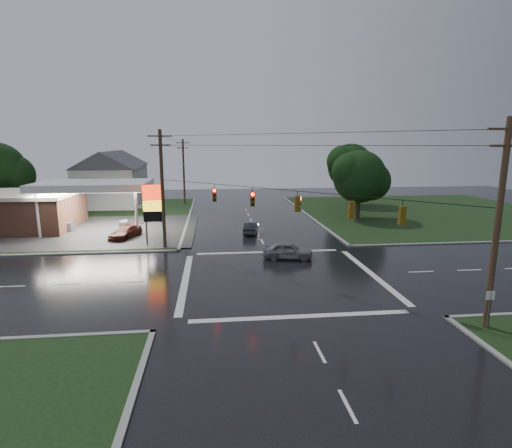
{
  "coord_description": "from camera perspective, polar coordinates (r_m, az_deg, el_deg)",
  "views": [
    {
      "loc": [
        -4.88,
        -27.93,
        9.67
      ],
      "look_at": [
        -1.27,
        5.2,
        3.0
      ],
      "focal_mm": 28.0,
      "sensor_mm": 36.0,
      "label": 1
    }
  ],
  "objects": [
    {
      "name": "traffic_signals",
      "position": [
        28.51,
        3.73,
        4.87
      ],
      "size": [
        26.87,
        26.87,
        1.47
      ],
      "color": "black",
      "rests_on": "ground"
    },
    {
      "name": "utility_pole_n",
      "position": [
        66.22,
        -10.29,
        7.5
      ],
      "size": [
        2.2,
        0.32,
        10.5
      ],
      "color": "#382619",
      "rests_on": "ground"
    },
    {
      "name": "utility_pole_nw",
      "position": [
        37.92,
        -13.23,
        5.04
      ],
      "size": [
        2.2,
        0.32,
        11.0
      ],
      "color": "#382619",
      "rests_on": "ground"
    },
    {
      "name": "car_north",
      "position": [
        43.91,
        -0.75,
        -0.55
      ],
      "size": [
        2.06,
        4.06,
        1.28
      ],
      "primitive_type": "imported",
      "rotation": [
        0.0,
        0.0,
        2.95
      ],
      "color": "black",
      "rests_on": "ground"
    },
    {
      "name": "house_near",
      "position": [
        66.13,
        -20.37,
        6.05
      ],
      "size": [
        11.05,
        8.48,
        8.6
      ],
      "color": "silver",
      "rests_on": "ground"
    },
    {
      "name": "pylon_sign",
      "position": [
        39.25,
        -14.4,
        2.67
      ],
      "size": [
        2.0,
        0.35,
        6.0
      ],
      "color": "#59595E",
      "rests_on": "ground"
    },
    {
      "name": "car_pump",
      "position": [
        43.86,
        -18.14,
        -1.12
      ],
      "size": [
        3.36,
        4.86,
        1.31
      ],
      "primitive_type": "imported",
      "rotation": [
        0.0,
        0.0,
        -0.38
      ],
      "color": "#4E1B11",
      "rests_on": "ground"
    },
    {
      "name": "grass_nw",
      "position": [
        58.71,
        -27.2,
        0.62
      ],
      "size": [
        36.0,
        36.0,
        0.08
      ],
      "primitive_type": "cube",
      "color": "black",
      "rests_on": "ground"
    },
    {
      "name": "ground",
      "position": [
        29.95,
        3.53,
        -7.54
      ],
      "size": [
        120.0,
        120.0,
        0.0
      ],
      "primitive_type": "plane",
      "color": "black",
      "rests_on": "ground"
    },
    {
      "name": "tree_ne_near",
      "position": [
        53.58,
        14.7,
        6.55
      ],
      "size": [
        7.99,
        6.8,
        8.98
      ],
      "color": "black",
      "rests_on": "ground"
    },
    {
      "name": "tree_ne_far",
      "position": [
        65.82,
        13.49,
        7.97
      ],
      "size": [
        8.46,
        7.2,
        9.8
      ],
      "color": "black",
      "rests_on": "ground"
    },
    {
      "name": "grass_ne",
      "position": [
        62.88,
        23.3,
        1.58
      ],
      "size": [
        36.0,
        36.0,
        0.08
      ],
      "primitive_type": "cube",
      "color": "black",
      "rests_on": "ground"
    },
    {
      "name": "gas_station",
      "position": [
        52.46,
        -29.52,
        2.04
      ],
      "size": [
        26.2,
        18.0,
        5.6
      ],
      "color": "#2D2D2D",
      "rests_on": "ground"
    },
    {
      "name": "car_crossing",
      "position": [
        34.44,
        4.55,
        -3.77
      ],
      "size": [
        4.52,
        2.5,
        1.45
      ],
      "primitive_type": "imported",
      "rotation": [
        0.0,
        0.0,
        1.38
      ],
      "color": "gray",
      "rests_on": "ground"
    },
    {
      "name": "house_far",
      "position": [
        78.0,
        -18.98,
        6.84
      ],
      "size": [
        11.05,
        8.48,
        8.6
      ],
      "color": "silver",
      "rests_on": "ground"
    },
    {
      "name": "utility_pole_se",
      "position": [
        23.7,
        31.25,
        0.07
      ],
      "size": [
        2.2,
        0.32,
        11.0
      ],
      "color": "#382619",
      "rests_on": "ground"
    }
  ]
}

